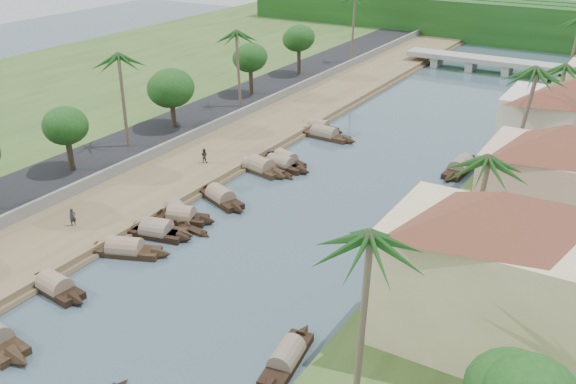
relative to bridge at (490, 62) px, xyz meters
The scene contains 41 objects.
ground 72.02m from the bridge, 90.00° to the right, with size 220.00×220.00×0.00m, color #3B4E58.
left_bank 54.42m from the bridge, 107.10° to the right, with size 10.00×180.00×0.80m, color brown.
right_bank 55.37m from the bridge, 69.93° to the right, with size 16.00×180.00×1.20m, color #304A1D.
road 57.49m from the bridge, 115.23° to the right, with size 8.00×180.00×1.40m, color black.
retaining_wall 55.79m from the bridge, 111.23° to the right, with size 0.40×180.00×1.10m, color slate.
far_left_fill 72.84m from the bridge, 134.44° to the right, with size 45.00×220.00×1.35m, color #304A1D.
treeline 28.09m from the bridge, 90.00° to the left, with size 120.00×14.00×8.00m.
bridge is the anchor object (origin of this frame).
building_near 76.54m from the bridge, 75.61° to the right, with size 14.85×14.85×10.20m.
building_mid 61.51m from the bridge, 70.98° to the right, with size 14.11×14.11×9.70m.
building_far 48.15m from the bridge, 66.65° to the right, with size 15.59×15.59×10.20m.
sampan_1 83.14m from the bridge, 96.60° to the right, with size 7.09×2.41×2.09m.
sampan_2 76.43m from the bridge, 96.85° to the right, with size 8.03×4.41×2.12m.
sampan_3 72.95m from the bridge, 97.09° to the right, with size 7.20×2.95×1.94m.
sampan_4 72.49m from the bridge, 97.28° to the right, with size 7.14×3.15×2.02m.
sampan_5 69.54m from the bridge, 97.43° to the right, with size 6.82×3.47×2.14m.
sampan_6 69.04m from the bridge, 98.37° to the right, with size 6.40×4.43×1.98m.
sampan_7 64.36m from the bridge, 97.54° to the right, with size 7.96×4.44×2.12m.
sampan_8 56.40m from the bridge, 99.45° to the right, with size 7.81×3.46×2.34m.
sampan_9 54.37m from the bridge, 98.42° to the right, with size 7.90×1.98×2.01m.
sampan_10 56.50m from the bridge, 100.37° to the right, with size 6.47×3.43×1.82m.
sampan_11 52.99m from the bridge, 98.82° to the right, with size 7.14×3.73×2.04m.
sampan_12 43.63m from the bridge, 101.13° to the right, with size 9.09×2.24×2.15m.
sampan_13 42.03m from the bridge, 104.27° to the right, with size 7.17×1.85×1.99m.
sampan_14 81.28m from the bridge, 83.60° to the right, with size 2.57×7.87×1.92m.
sampan_15 66.06m from the bridge, 82.00° to the right, with size 3.24×7.90×2.09m.
sampan_16 45.47m from the bridge, 78.74° to the right, with size 2.22×9.12×2.21m.
canoe_1 70.29m from the bridge, 96.03° to the right, with size 5.06×1.42×0.81m.
canoe_2 55.25m from the bridge, 98.03° to the right, with size 5.85×3.45×0.88m.
palm_0 85.46m from the bridge, 79.82° to the right, with size 3.20×3.20×12.34m.
palm_1 69.43m from the bridge, 76.57° to the right, with size 3.20×3.20×10.83m.
palm_2 53.50m from the bridge, 73.36° to the right, with size 3.20×3.20×13.24m.
palm_3 38.79m from the bridge, 65.06° to the right, with size 3.20×3.20×10.36m.
palm_5 65.09m from the bridge, 111.88° to the right, with size 3.20×3.20×11.60m.
palm_6 47.34m from the bridge, 118.26° to the right, with size 3.20×3.20×11.18m.
tree_2 71.99m from the bridge, 109.51° to the right, with size 4.39×4.39×6.43m.
tree_3 57.40m from the bridge, 114.79° to the right, with size 5.37×5.37×6.91m.
tree_4 42.96m from the bridge, 124.20° to the right, with size 4.54×4.54×6.97m.
tree_5 32.91m from the bridge, 137.57° to the right, with size 4.62×4.62×7.43m.
person_near 77.04m from the bridge, 101.50° to the right, with size 0.57×0.38×1.58m, color #26282E.
person_far 60.02m from the bridge, 104.12° to the right, with size 0.76×0.59×1.56m, color #332C23.
Camera 1 is at (25.39, -35.94, 26.10)m, focal length 40.00 mm.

